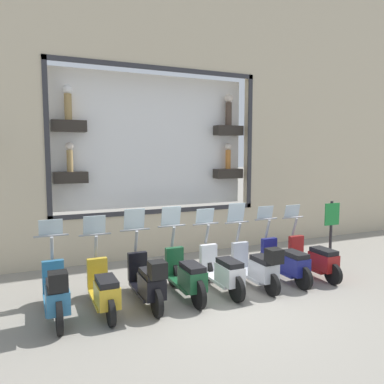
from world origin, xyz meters
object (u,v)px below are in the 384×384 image
object	(u,v)px
scooter_red_0	(315,259)
scooter_green_4	(186,276)
scooter_black_5	(148,281)
scooter_teal_7	(56,293)
scooter_white_3	(223,271)
scooter_yellow_6	(104,289)
scooter_silver_2	(258,266)
shop_sign_post	(331,231)
scooter_navy_1	(286,262)

from	to	relation	value
scooter_red_0	scooter_green_4	distance (m)	3.14
scooter_black_5	scooter_teal_7	bearing A→B (deg)	89.86
scooter_red_0	scooter_teal_7	world-z (taller)	scooter_teal_7
scooter_white_3	scooter_yellow_6	bearing A→B (deg)	90.11
scooter_silver_2	shop_sign_post	size ratio (longest dim) A/B	1.12
scooter_silver_2	scooter_green_4	distance (m)	1.57
scooter_yellow_6	shop_sign_post	world-z (taller)	shop_sign_post
scooter_green_4	scooter_black_5	distance (m)	0.79
scooter_navy_1	scooter_yellow_6	world-z (taller)	scooter_yellow_6
scooter_teal_7	scooter_black_5	bearing A→B (deg)	-90.14
scooter_silver_2	shop_sign_post	bearing A→B (deg)	-76.14
scooter_white_3	scooter_teal_7	xyz separation A→B (m)	(-0.05, 3.14, 0.05)
scooter_navy_1	scooter_teal_7	distance (m)	4.72
scooter_silver_2	scooter_red_0	bearing A→B (deg)	-87.75
scooter_red_0	scooter_green_4	world-z (taller)	scooter_green_4
scooter_red_0	scooter_green_4	xyz separation A→B (m)	(0.01, 3.14, 0.03)
scooter_red_0	scooter_black_5	xyz separation A→B (m)	(-0.05, 3.93, 0.06)
scooter_silver_2	scooter_green_4	xyz separation A→B (m)	(0.07, 1.57, -0.01)
scooter_black_5	scooter_navy_1	bearing A→B (deg)	-88.98
scooter_teal_7	scooter_red_0	bearing A→B (deg)	-89.49
scooter_navy_1	shop_sign_post	xyz separation A→B (m)	(0.58, -1.81, 0.44)
scooter_red_0	scooter_navy_1	bearing A→B (deg)	89.77
scooter_white_3	scooter_navy_1	bearing A→B (deg)	-90.10
scooter_black_5	shop_sign_post	xyz separation A→B (m)	(0.63, -4.96, 0.38)
scooter_black_5	scooter_yellow_6	xyz separation A→B (m)	(0.05, 0.79, -0.06)
scooter_navy_1	shop_sign_post	size ratio (longest dim) A/B	1.12
scooter_red_0	shop_sign_post	distance (m)	1.26
scooter_white_3	scooter_green_4	xyz separation A→B (m)	(0.01, 0.79, 0.01)
scooter_white_3	shop_sign_post	distance (m)	3.46
scooter_silver_2	shop_sign_post	world-z (taller)	scooter_silver_2
scooter_silver_2	shop_sign_post	distance (m)	2.71
scooter_silver_2	scooter_white_3	distance (m)	0.79
scooter_navy_1	scooter_white_3	bearing A→B (deg)	89.90
scooter_silver_2	scooter_yellow_6	bearing A→B (deg)	88.86
scooter_teal_7	shop_sign_post	bearing A→B (deg)	-84.50
scooter_navy_1	scooter_green_4	distance (m)	2.36
scooter_green_4	scooter_teal_7	bearing A→B (deg)	91.46
scooter_white_3	scooter_teal_7	size ratio (longest dim) A/B	1.00
shop_sign_post	scooter_white_3	bearing A→B (deg)	99.62
scooter_navy_1	scooter_black_5	size ratio (longest dim) A/B	1.00
scooter_navy_1	scooter_green_4	world-z (taller)	scooter_green_4
shop_sign_post	scooter_silver_2	bearing A→B (deg)	103.86
scooter_green_4	shop_sign_post	distance (m)	4.23
scooter_red_0	scooter_black_5	bearing A→B (deg)	90.77
scooter_teal_7	scooter_yellow_6	bearing A→B (deg)	-86.35
scooter_green_4	scooter_teal_7	size ratio (longest dim) A/B	1.00
scooter_red_0	scooter_white_3	bearing A→B (deg)	89.86
scooter_white_3	scooter_teal_7	bearing A→B (deg)	91.00
scooter_white_3	scooter_black_5	size ratio (longest dim) A/B	1.00
scooter_white_3	scooter_black_5	world-z (taller)	scooter_black_5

